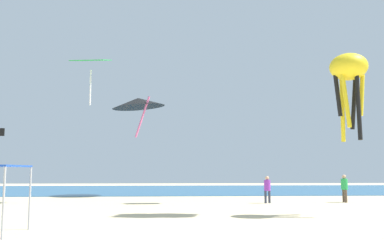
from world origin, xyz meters
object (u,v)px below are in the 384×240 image
Objects in this scene: kite_diamond_green at (91,63)px; kite_octopus_yellow at (349,71)px; person_near_tent at (267,187)px; person_leftmost at (344,186)px; kite_delta_black at (138,103)px.

kite_octopus_yellow is (14.00, -9.10, -2.52)m from kite_diamond_green.
person_near_tent is 0.41× the size of kite_octopus_yellow.
person_leftmost is 0.43× the size of kite_octopus_yellow.
kite_delta_black is at bearing -68.22° from person_near_tent.
kite_octopus_yellow is at bearing 155.77° from person_leftmost.
kite_diamond_green is at bearing 145.29° from kite_delta_black.
person_near_tent is at bearing -148.40° from kite_delta_black.
kite_octopus_yellow is at bearing -25.31° from kite_diamond_green.
person_leftmost is 18.98m from kite_diamond_green.
kite_diamond_green reaches higher than person_near_tent.
kite_delta_black is 1.29× the size of kite_octopus_yellow.
kite_delta_black reaches higher than person_leftmost.
kite_delta_black is at bearing 77.57° from kite_diamond_green.
kite_delta_black is 1.62× the size of kite_diamond_green.
person_leftmost is (5.29, 0.39, 0.05)m from person_near_tent.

